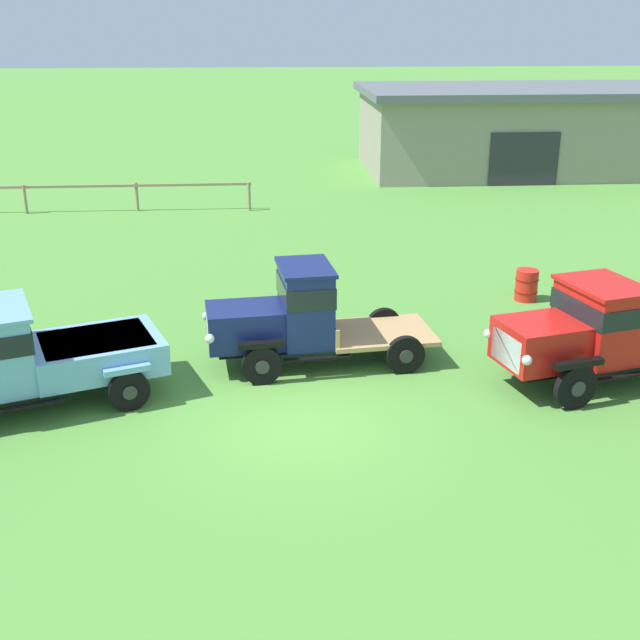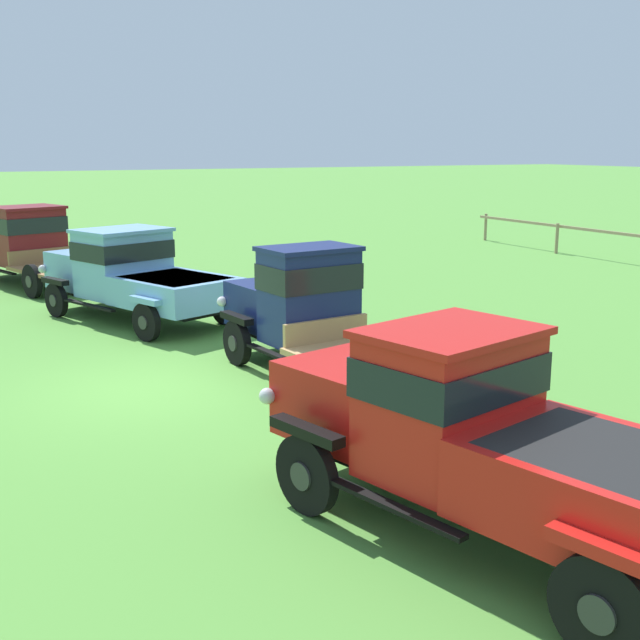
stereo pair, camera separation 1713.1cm
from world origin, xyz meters
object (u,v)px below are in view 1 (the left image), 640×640
farm_shed (556,128)px  vintage_truck_second_in_line (9,356)px  vintage_truck_midrow_center (297,316)px  oil_drum_beside_row (526,285)px  vintage_truck_far_side (618,328)px

farm_shed → vintage_truck_second_in_line: 32.11m
vintage_truck_midrow_center → oil_drum_beside_row: 7.52m
vintage_truck_second_in_line → oil_drum_beside_row: (12.07, 5.54, -0.66)m
vintage_truck_second_in_line → vintage_truck_far_side: vintage_truck_far_side is taller
oil_drum_beside_row → farm_shed: bearing=68.6°
oil_drum_beside_row → vintage_truck_midrow_center: bearing=-149.0°
farm_shed → vintage_truck_midrow_center: size_ratio=3.75×
vintage_truck_second_in_line → vintage_truck_far_side: 12.33m
vintage_truck_midrow_center → oil_drum_beside_row: size_ratio=6.07×
farm_shed → vintage_truck_far_side: 25.92m
vintage_truck_second_in_line → vintage_truck_midrow_center: (5.65, 1.69, 0.06)m
farm_shed → vintage_truck_second_in_line: bearing=-128.1°
farm_shed → vintage_truck_midrow_center: (-14.15, -23.57, -0.92)m
vintage_truck_second_in_line → farm_shed: bearing=51.9°
farm_shed → vintage_truck_midrow_center: 27.51m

